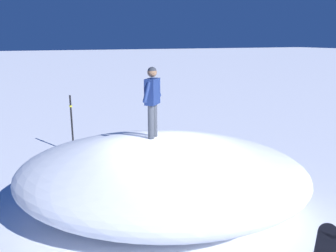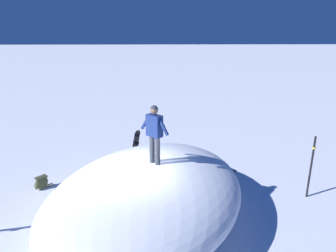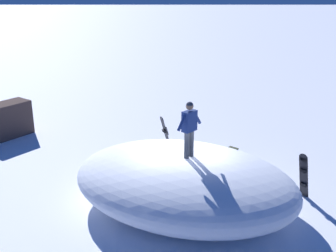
# 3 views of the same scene
# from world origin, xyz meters

# --- Properties ---
(ground) EXTENTS (240.00, 240.00, 0.00)m
(ground) POSITION_xyz_m (0.00, 0.00, 0.00)
(ground) COLOR white
(snow_mound) EXTENTS (8.15, 7.33, 1.75)m
(snow_mound) POSITION_xyz_m (-0.05, 0.56, 0.88)
(snow_mound) COLOR white
(snow_mound) RESTS_ON ground
(snowboarder_standing) EXTENTS (0.72, 0.77, 1.59)m
(snowboarder_standing) POSITION_xyz_m (-0.18, 0.76, 2.69)
(snowboarder_standing) COLOR #333842
(snowboarder_standing) RESTS_ON snow_mound
(backpack_far) EXTENTS (0.56, 0.61, 0.37)m
(backpack_far) POSITION_xyz_m (-2.48, 3.44, 0.19)
(backpack_far) COLOR #4C4C51
(backpack_far) RESTS_ON ground
(trail_marker_pole) EXTENTS (0.10, 0.10, 2.07)m
(trail_marker_pole) POSITION_xyz_m (-1.26, 5.64, 1.08)
(trail_marker_pole) COLOR black
(trail_marker_pole) RESTS_ON ground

